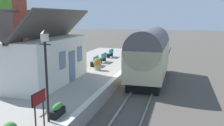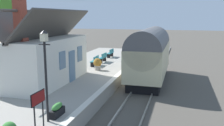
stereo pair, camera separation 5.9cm
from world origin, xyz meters
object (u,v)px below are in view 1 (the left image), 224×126
at_px(station_building, 43,58).
at_px(bench_near_building, 110,53).
at_px(planter_bench_right, 128,56).
at_px(lamp_post_platform, 46,59).
at_px(tree_behind_building, 2,10).
at_px(planter_corner_building, 58,110).
at_px(bench_platform_end, 95,61).
at_px(planter_edge_far, 62,60).
at_px(train, 149,54).
at_px(bench_by_lamp, 103,57).
at_px(planter_bench_left, 97,64).
at_px(station_sign_board, 39,101).

bearing_deg(station_building, bench_near_building, -7.85).
xyz_separation_m(planter_bench_right, lamp_post_platform, (-16.36, 0.03, 2.41)).
bearing_deg(tree_behind_building, lamp_post_platform, -134.83).
height_order(planter_corner_building, tree_behind_building, tree_behind_building).
distance_m(bench_platform_end, planter_edge_far, 2.99).
distance_m(train, planter_bench_right, 5.82).
bearing_deg(lamp_post_platform, planter_bench_right, -0.09).
bearing_deg(train, bench_near_building, 41.17).
bearing_deg(train, planter_bench_right, 29.59).
xyz_separation_m(bench_by_lamp, lamp_post_platform, (-13.88, -1.91, 2.21)).
distance_m(station_building, planter_bench_left, 5.25).
relative_size(bench_near_building, bench_by_lamp, 1.00).
bearing_deg(planter_bench_left, lamp_post_platform, -172.97).
bearing_deg(tree_behind_building, planter_edge_far, -55.36).
distance_m(planter_bench_right, station_sign_board, 17.20).
bearing_deg(tree_behind_building, bench_by_lamp, -53.48).
height_order(bench_by_lamp, planter_corner_building, bench_by_lamp).
xyz_separation_m(planter_bench_right, tree_behind_building, (-7.60, 8.84, 4.59)).
bearing_deg(station_building, station_sign_board, -150.98).
height_order(planter_bench_right, planter_edge_far, planter_edge_far).
height_order(bench_platform_end, bench_by_lamp, same).
bearing_deg(station_sign_board, planter_corner_building, -0.48).
bearing_deg(bench_by_lamp, station_sign_board, -172.29).
xyz_separation_m(bench_near_building, planter_bench_left, (-6.59, -0.74, 0.06)).
bearing_deg(planter_edge_far, station_sign_board, -157.44).
bearing_deg(train, planter_bench_left, 104.00).
relative_size(bench_near_building, bench_platform_end, 1.00).
xyz_separation_m(bench_near_building, planter_corner_building, (-16.31, -2.12, -0.19)).
relative_size(bench_near_building, planter_bench_right, 1.33).
xyz_separation_m(planter_edge_far, planter_corner_building, (-10.76, -5.09, -0.22)).
xyz_separation_m(bench_platform_end, tree_behind_building, (-3.21, 6.76, 4.40)).
height_order(planter_bench_right, planter_corner_building, planter_corner_building).
height_order(station_building, tree_behind_building, tree_behind_building).
xyz_separation_m(bench_platform_end, lamp_post_platform, (-11.98, -2.06, 2.21)).
bearing_deg(bench_by_lamp, station_building, 168.47).
height_order(bench_by_lamp, planter_edge_far, planter_edge_far).
height_order(planter_bench_left, tree_behind_building, tree_behind_building).
distance_m(planter_edge_far, tree_behind_building, 6.38).
relative_size(station_building, bench_by_lamp, 5.33).
bearing_deg(bench_platform_end, train, -96.81).
height_order(station_building, bench_by_lamp, station_building).
bearing_deg(planter_corner_building, lamp_post_platform, 171.53).
bearing_deg(planter_bench_left, planter_bench_right, -12.26).
height_order(bench_platform_end, planter_edge_far, planter_edge_far).
xyz_separation_m(planter_bench_right, station_sign_board, (-17.17, -0.06, 0.91)).
xyz_separation_m(station_sign_board, tree_behind_building, (9.57, 8.90, 3.68)).
relative_size(planter_bench_left, tree_behind_building, 0.12).
distance_m(bench_near_building, planter_edge_far, 6.29).
bearing_deg(station_building, bench_by_lamp, -11.53).
bearing_deg(bench_near_building, station_sign_board, -173.25).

